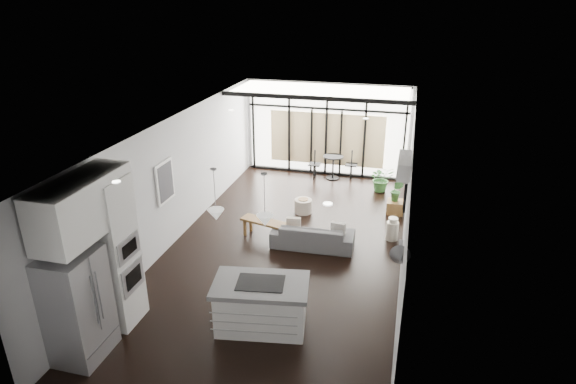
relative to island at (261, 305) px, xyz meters
The scene contains 27 objects.
floor 2.67m from the island, 96.41° to the left, with size 5.00×10.00×0.00m, color black.
ceiling 3.55m from the island, 96.41° to the left, with size 5.00×10.00×0.00m, color white.
wall_left 3.95m from the island, 136.81° to the left, with size 0.02×10.00×2.80m, color silver.
wall_right 3.56m from the island, 49.95° to the left, with size 0.02×10.00×2.80m, color silver.
wall_back 7.69m from the island, 92.21° to the left, with size 5.00×0.02×2.80m, color silver.
wall_front 2.58m from the island, 97.07° to the right, with size 5.00×0.02×2.80m, color silver.
glazing 7.57m from the island, 92.25° to the left, with size 5.00×0.20×2.80m, color black.
skylight 7.03m from the island, 92.55° to the left, with size 4.70×1.90×0.06m, color white.
neighbour_building 7.61m from the island, 92.23° to the left, with size 3.50×0.02×1.60m, color beige.
island is the anchor object (origin of this frame).
cooktop 0.43m from the island, behind, with size 0.77×0.52×0.01m, color black.
fridge 2.83m from the island, 151.65° to the right, with size 0.69×0.86×1.78m, color #96969B.
appliance_column 2.60m from the island, 169.97° to the right, with size 0.68×0.71×2.62m, color white.
upper_cabinets 3.21m from the island, 160.04° to the right, with size 0.62×1.75×0.86m, color white.
pendant_left 1.74m from the island, behind, with size 0.26×0.26×0.18m, color white.
pendant_right 1.60m from the island, 14.33° to the right, with size 0.26×0.26×0.18m, color white.
sofa 2.94m from the island, 84.76° to the left, with size 1.82×0.53×0.71m, color #4F5052.
console_bench 3.12m from the island, 104.25° to the left, with size 1.35×0.34×0.43m, color brown.
pouf 4.62m from the island, 94.06° to the left, with size 0.45×0.45×0.36m, color beige.
crate 5.54m from the island, 69.30° to the left, with size 0.43×0.43×0.32m, color brown.
plant_tall 6.72m from the island, 77.22° to the left, with size 0.67×0.74×0.58m, color #356C31.
plant_crate 5.53m from the island, 69.30° to the left, with size 0.31×0.57×0.25m, color #356C31.
milk_can 4.18m from the island, 62.07° to the left, with size 0.28×0.28×0.54m, color beige.
bistro_set 7.18m from the island, 90.00° to the left, with size 1.38×0.55×0.66m, color black.
tv 4.31m from the island, 59.14° to the left, with size 0.05×1.10×0.65m, color black.
ac_unit 3.43m from the island, 41.16° to the left, with size 0.22×0.90×0.30m, color white.
framed_art 3.66m from the island, 142.48° to the left, with size 0.04×0.70×0.90m, color black.
Camera 1 is at (2.40, -8.95, 5.26)m, focal length 30.00 mm.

